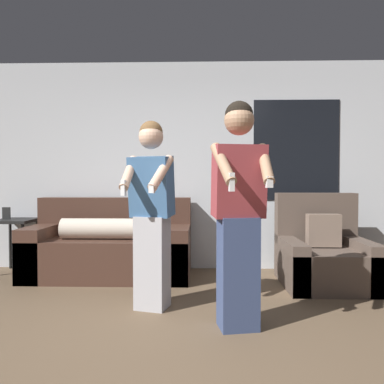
% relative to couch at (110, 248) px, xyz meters
% --- Properties ---
extents(ground_plane, '(14.00, 14.00, 0.00)m').
position_rel_couch_xyz_m(ground_plane, '(1.02, -2.18, -0.34)').
color(ground_plane, brown).
extents(wall_back, '(6.82, 0.07, 2.70)m').
position_rel_couch_xyz_m(wall_back, '(1.04, 0.47, 1.01)').
color(wall_back, silver).
rests_on(wall_back, ground_plane).
extents(couch, '(1.92, 0.86, 0.94)m').
position_rel_couch_xyz_m(couch, '(0.00, 0.00, 0.00)').
color(couch, '#472D23').
rests_on(couch, ground_plane).
extents(armchair, '(0.93, 0.95, 1.01)m').
position_rel_couch_xyz_m(armchair, '(2.46, -0.29, -0.02)').
color(armchair, brown).
rests_on(armchair, ground_plane).
extents(side_table, '(0.44, 0.48, 0.82)m').
position_rel_couch_xyz_m(side_table, '(-1.24, 0.17, 0.22)').
color(side_table, black).
rests_on(side_table, ground_plane).
extents(person_left, '(0.45, 0.54, 1.69)m').
position_rel_couch_xyz_m(person_left, '(0.66, -1.13, 0.54)').
color(person_left, '#B2B2B7').
rests_on(person_left, ground_plane).
extents(person_right, '(0.46, 0.52, 1.76)m').
position_rel_couch_xyz_m(person_right, '(1.39, -1.57, 0.58)').
color(person_right, '#384770').
rests_on(person_right, ground_plane).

